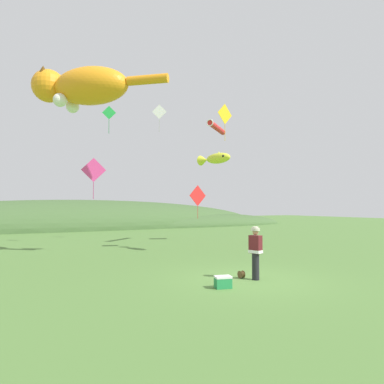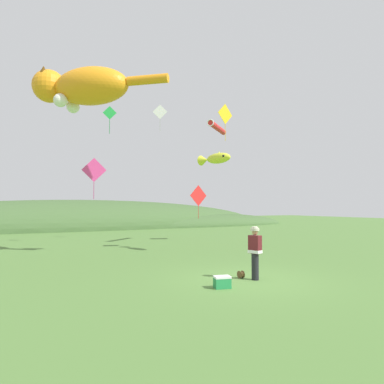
% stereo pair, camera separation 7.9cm
% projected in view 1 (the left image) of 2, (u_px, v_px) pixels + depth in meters
% --- Properties ---
extents(ground_plane, '(120.00, 120.00, 0.00)m').
position_uv_depth(ground_plane, '(249.00, 280.00, 11.43)').
color(ground_plane, '#517A38').
extents(distant_hill_ridge, '(51.21, 12.11, 6.33)m').
position_uv_depth(distant_hill_ridge, '(98.00, 228.00, 38.96)').
color(distant_hill_ridge, '#426033').
rests_on(distant_hill_ridge, ground).
extents(festival_attendant, '(0.37, 0.48, 1.77)m').
position_uv_depth(festival_attendant, '(256.00, 251.00, 11.44)').
color(festival_attendant, black).
rests_on(festival_attendant, ground).
extents(kite_spool, '(0.15, 0.25, 0.25)m').
position_uv_depth(kite_spool, '(241.00, 274.00, 11.69)').
color(kite_spool, olive).
rests_on(kite_spool, ground).
extents(picnic_cooler, '(0.56, 0.44, 0.36)m').
position_uv_depth(picnic_cooler, '(223.00, 282.00, 10.27)').
color(picnic_cooler, '#268C4C').
rests_on(picnic_cooler, ground).
extents(kite_giant_cat, '(5.78, 5.14, 2.18)m').
position_uv_depth(kite_giant_cat, '(82.00, 87.00, 17.06)').
color(kite_giant_cat, orange).
extents(kite_fish_windsock, '(1.10, 2.15, 0.64)m').
position_uv_depth(kite_fish_windsock, '(215.00, 159.00, 17.98)').
color(kite_fish_windsock, yellow).
extents(kite_tube_streamer, '(2.51, 2.24, 0.44)m').
position_uv_depth(kite_tube_streamer, '(217.00, 128.00, 22.18)').
color(kite_tube_streamer, red).
extents(kite_diamond_red, '(1.49, 0.28, 2.41)m').
position_uv_depth(kite_diamond_red, '(198.00, 196.00, 24.53)').
color(kite_diamond_red, red).
extents(kite_diamond_white, '(0.91, 0.53, 1.93)m').
position_uv_depth(kite_diamond_white, '(159.00, 112.00, 23.94)').
color(kite_diamond_white, white).
extents(kite_diamond_pink, '(1.25, 0.30, 2.18)m').
position_uv_depth(kite_diamond_pink, '(94.00, 170.00, 18.04)').
color(kite_diamond_pink, '#E53F8C').
extents(kite_diamond_green, '(0.80, 0.34, 1.76)m').
position_uv_depth(kite_diamond_green, '(109.00, 113.00, 21.51)').
color(kite_diamond_green, green).
extents(kite_diamond_gold, '(1.09, 0.29, 2.02)m').
position_uv_depth(kite_diamond_gold, '(225.00, 114.00, 18.50)').
color(kite_diamond_gold, yellow).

